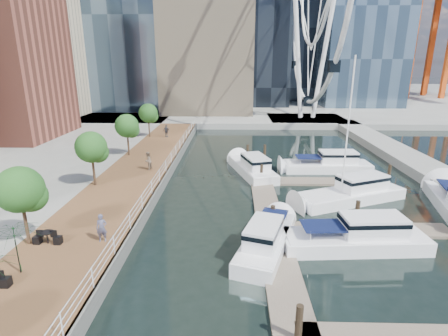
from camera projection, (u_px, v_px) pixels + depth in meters
name	position (u px, v px, depth m)	size (l,w,h in m)	color
ground	(225.00, 308.00, 16.27)	(520.00, 520.00, 0.00)	black
boardwalk	(127.00, 187.00, 30.71)	(6.00, 60.00, 1.00)	brown
seawall	(161.00, 187.00, 30.63)	(0.25, 60.00, 1.00)	#595954
land_far	(233.00, 96.00, 113.68)	(200.00, 114.00, 1.00)	gray
breakwater	(431.00, 172.00, 34.74)	(4.00, 60.00, 1.00)	gray
pier	(306.00, 120.00, 65.50)	(14.00, 12.00, 1.00)	gray
railing	(159.00, 176.00, 30.33)	(0.10, 60.00, 1.05)	white
floating_docks	(338.00, 212.00, 25.47)	(16.00, 34.00, 2.60)	#6D6051
street_trees	(91.00, 147.00, 28.71)	(2.60, 42.60, 4.60)	#3F2B1C
yacht_foreground	(353.00, 248.00, 21.55)	(2.58, 9.64, 2.15)	white
pedestrian_near	(102.00, 228.00, 20.12)	(0.61, 0.40, 1.67)	#4B4B64
pedestrian_mid	(148.00, 161.00, 33.62)	(0.86, 0.67, 1.76)	#806B58
pedestrian_far	(166.00, 131.00, 48.36)	(1.02, 0.42, 1.73)	#333640
moored_yachts	(356.00, 211.00, 26.93)	(21.17, 37.47, 11.50)	white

